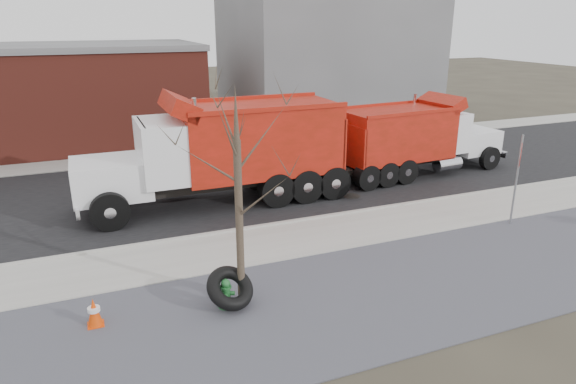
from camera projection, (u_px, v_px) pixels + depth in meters
name	position (u px, v px, depth m)	size (l,w,h in m)	color
ground	(316.00, 240.00, 15.88)	(120.00, 120.00, 0.00)	#383328
gravel_verge	(375.00, 293.00, 12.81)	(60.00, 5.00, 0.03)	slate
sidewalk	(313.00, 236.00, 16.09)	(60.00, 2.50, 0.06)	#9E9B93
curb	(296.00, 221.00, 17.22)	(60.00, 0.15, 0.11)	#9E9B93
road	(252.00, 183.00, 21.40)	(60.00, 9.40, 0.02)	black
far_sidewalk	(217.00, 151.00, 26.40)	(60.00, 2.00, 0.06)	#9E9B93
building_grey	(325.00, 59.00, 33.59)	(12.00, 10.00, 8.00)	gray
building_brick	(1.00, 97.00, 26.37)	(20.20, 8.20, 5.30)	maroon
bare_tree	(238.00, 171.00, 11.40)	(3.20, 3.20, 5.20)	#382D23
fire_hydrant	(226.00, 295.00, 12.08)	(0.42, 0.42, 0.75)	#256331
truck_tire	(230.00, 288.00, 12.04)	(1.45, 1.42, 0.97)	black
stop_sign	(519.00, 165.00, 16.42)	(0.61, 0.60, 3.04)	gray
traffic_cone_near	(94.00, 312.00, 11.35)	(0.36, 0.36, 0.68)	#E73F07
dump_truck_red_a	(415.00, 136.00, 22.06)	(8.34, 2.91, 3.35)	black
dump_truck_red_b	(225.00, 148.00, 18.52)	(9.76, 2.82, 4.06)	black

